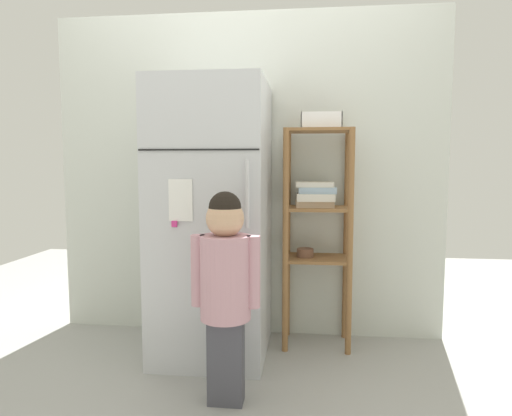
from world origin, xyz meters
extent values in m
plane|color=#999993|center=(0.00, 0.00, 0.00)|extent=(6.00, 6.00, 0.00)
cube|color=silver|center=(0.00, 0.38, 1.05)|extent=(2.54, 0.03, 2.09)
cube|color=silver|center=(-0.16, 0.02, 0.80)|extent=(0.64, 0.67, 1.59)
cube|color=black|center=(-0.16, -0.32, 1.20)|extent=(0.62, 0.01, 0.01)
cylinder|color=silver|center=(0.10, -0.34, 0.98)|extent=(0.02, 0.02, 0.34)
cube|color=white|center=(-0.25, -0.32, 0.94)|extent=(0.13, 0.01, 0.22)
cube|color=#5C1FDD|center=(0.02, -0.32, 0.66)|extent=(0.03, 0.01, 0.03)
cube|color=#36B1E6|center=(0.08, -0.32, 0.74)|extent=(0.03, 0.01, 0.03)
cube|color=#D02F7D|center=(-0.28, -0.32, 0.82)|extent=(0.03, 0.02, 0.03)
cube|color=#7140DB|center=(0.07, -0.32, 0.41)|extent=(0.03, 0.01, 0.02)
cube|color=#46464F|center=(0.02, -0.55, 0.21)|extent=(0.16, 0.10, 0.41)
cylinder|color=#BF8C99|center=(0.02, -0.55, 0.61)|extent=(0.23, 0.23, 0.39)
sphere|color=#BF8C99|center=(0.02, -0.48, 0.79)|extent=(0.10, 0.10, 0.10)
sphere|color=tan|center=(0.02, -0.55, 0.88)|extent=(0.18, 0.18, 0.18)
sphere|color=black|center=(0.02, -0.55, 0.93)|extent=(0.15, 0.15, 0.15)
cylinder|color=#BF8C99|center=(-0.10, -0.55, 0.63)|extent=(0.07, 0.07, 0.33)
cylinder|color=#BF8C99|center=(0.15, -0.55, 0.63)|extent=(0.07, 0.07, 0.33)
cylinder|color=olive|center=(0.27, 0.07, 0.67)|extent=(0.04, 0.04, 1.34)
cylinder|color=olive|center=(0.64, 0.07, 0.67)|extent=(0.04, 0.04, 1.34)
cylinder|color=olive|center=(0.27, 0.34, 0.67)|extent=(0.04, 0.04, 1.34)
cylinder|color=olive|center=(0.64, 0.34, 0.67)|extent=(0.04, 0.04, 1.34)
cube|color=olive|center=(0.46, 0.21, 1.33)|extent=(0.39, 0.28, 0.02)
cube|color=olive|center=(0.46, 0.21, 0.86)|extent=(0.39, 0.28, 0.02)
cube|color=olive|center=(0.46, 0.21, 0.55)|extent=(0.39, 0.28, 0.02)
cube|color=#C6AD8E|center=(0.44, 0.21, 0.88)|extent=(0.24, 0.18, 0.04)
cube|color=silver|center=(0.44, 0.19, 0.93)|extent=(0.23, 0.17, 0.04)
cube|color=#99B2C6|center=(0.45, 0.21, 0.97)|extent=(0.23, 0.17, 0.04)
cube|color=silver|center=(0.44, 0.22, 1.00)|extent=(0.23, 0.17, 0.03)
cylinder|color=brown|center=(0.39, 0.21, 0.58)|extent=(0.10, 0.10, 0.05)
cube|color=white|center=(0.47, 0.21, 1.34)|extent=(0.24, 0.16, 0.01)
cube|color=white|center=(0.47, 0.14, 1.38)|extent=(0.24, 0.01, 0.10)
cube|color=white|center=(0.47, 0.29, 1.38)|extent=(0.24, 0.01, 0.10)
cube|color=white|center=(0.36, 0.21, 1.38)|extent=(0.01, 0.16, 0.10)
cube|color=white|center=(0.59, 0.21, 1.38)|extent=(0.01, 0.16, 0.10)
sphere|color=#B22711|center=(0.47, 0.24, 1.38)|extent=(0.07, 0.07, 0.07)
sphere|color=#943315|center=(0.44, 0.20, 1.38)|extent=(0.08, 0.08, 0.08)
camera|label=1|loc=(0.40, -2.55, 1.13)|focal=31.59mm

